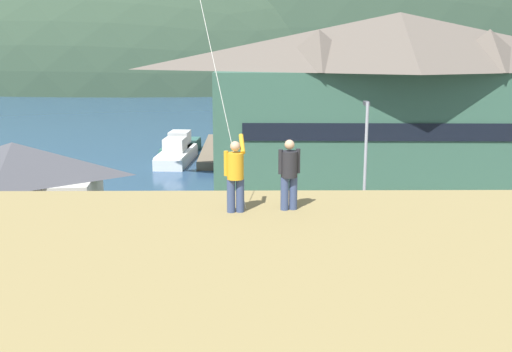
# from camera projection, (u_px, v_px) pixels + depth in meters

# --- Properties ---
(ground_plane) EXTENTS (600.00, 600.00, 0.00)m
(ground_plane) POSITION_uv_depth(u_px,v_px,m) (292.00, 312.00, 22.95)
(ground_plane) COLOR #66604C
(parking_lot_pad) EXTENTS (40.00, 20.00, 0.10)m
(parking_lot_pad) POSITION_uv_depth(u_px,v_px,m) (285.00, 263.00, 27.82)
(parking_lot_pad) COLOR slate
(parking_lot_pad) RESTS_ON ground
(bay_water) EXTENTS (360.00, 84.00, 0.03)m
(bay_water) POSITION_uv_depth(u_px,v_px,m) (262.00, 116.00, 81.53)
(bay_water) COLOR navy
(bay_water) RESTS_ON ground
(far_hill_west_ridge) EXTENTS (129.87, 60.77, 64.44)m
(far_hill_west_ridge) POSITION_uv_depth(u_px,v_px,m) (153.00, 85.00, 137.68)
(far_hill_west_ridge) COLOR #334733
(far_hill_west_ridge) RESTS_ON ground
(far_hill_east_peak) EXTENTS (120.62, 45.19, 87.06)m
(far_hill_east_peak) POSITION_uv_depth(u_px,v_px,m) (394.00, 87.00, 133.26)
(far_hill_east_peak) COLOR #334733
(far_hill_east_peak) RESTS_ON ground
(harbor_lodge) EXTENTS (25.72, 9.69, 11.68)m
(harbor_lodge) POSITION_uv_depth(u_px,v_px,m) (397.00, 97.00, 41.28)
(harbor_lodge) COLOR #38604C
(harbor_lodge) RESTS_ON ground
(storage_shed_near_lot) EXTENTS (8.05, 5.69, 5.48)m
(storage_shed_near_lot) POSITION_uv_depth(u_px,v_px,m) (17.00, 200.00, 27.83)
(storage_shed_near_lot) COLOR beige
(storage_shed_near_lot) RESTS_ON ground
(wharf_dock) EXTENTS (3.20, 14.40, 0.70)m
(wharf_dock) POSITION_uv_depth(u_px,v_px,m) (221.00, 150.00, 54.51)
(wharf_dock) COLOR #70604C
(wharf_dock) RESTS_ON ground
(moored_boat_wharfside) EXTENTS (2.98, 7.55, 2.16)m
(moored_boat_wharfside) POSITION_uv_depth(u_px,v_px,m) (181.00, 147.00, 54.18)
(moored_boat_wharfside) COLOR #23564C
(moored_boat_wharfside) RESTS_ON ground
(moored_boat_outer_mooring) EXTENTS (3.55, 8.70, 2.16)m
(moored_boat_outer_mooring) POSITION_uv_depth(u_px,v_px,m) (264.00, 154.00, 50.58)
(moored_boat_outer_mooring) COLOR silver
(moored_boat_outer_mooring) RESTS_ON ground
(moored_boat_inner_slip) EXTENTS (2.90, 7.41, 2.16)m
(moored_boat_inner_slip) POSITION_uv_depth(u_px,v_px,m) (176.00, 154.00, 50.51)
(moored_boat_inner_slip) COLOR silver
(moored_boat_inner_slip) RESTS_ON ground
(parked_car_corner_spot) EXTENTS (4.21, 2.07, 1.82)m
(parked_car_corner_spot) POSITION_uv_depth(u_px,v_px,m) (160.00, 230.00, 29.24)
(parked_car_corner_spot) COLOR #236633
(parked_car_corner_spot) RESTS_ON parking_lot_pad
(parked_car_front_row_silver) EXTENTS (4.20, 2.06, 1.82)m
(parked_car_front_row_silver) POSITION_uv_depth(u_px,v_px,m) (151.00, 270.00, 24.24)
(parked_car_front_row_silver) COLOR black
(parked_car_front_row_silver) RESTS_ON parking_lot_pad
(parked_car_mid_row_center) EXTENTS (4.30, 2.25, 1.82)m
(parked_car_mid_row_center) POSITION_uv_depth(u_px,v_px,m) (484.00, 234.00, 28.68)
(parked_car_mid_row_center) COLOR silver
(parked_car_mid_row_center) RESTS_ON parking_lot_pad
(parked_car_lone_by_shed) EXTENTS (4.25, 2.15, 1.82)m
(parked_car_lone_by_shed) POSITION_uv_depth(u_px,v_px,m) (267.00, 274.00, 23.84)
(parked_car_lone_by_shed) COLOR slate
(parked_car_lone_by_shed) RESTS_ON parking_lot_pad
(parked_car_front_row_end) EXTENTS (4.29, 2.24, 1.82)m
(parked_car_front_row_end) POSITION_uv_depth(u_px,v_px,m) (361.00, 226.00, 29.99)
(parked_car_front_row_end) COLOR silver
(parked_car_front_row_end) RESTS_ON parking_lot_pad
(parked_car_back_row_left) EXTENTS (4.35, 2.36, 1.82)m
(parked_car_back_row_left) POSITION_uv_depth(u_px,v_px,m) (411.00, 291.00, 22.19)
(parked_car_back_row_left) COLOR navy
(parked_car_back_row_left) RESTS_ON parking_lot_pad
(parking_light_pole) EXTENTS (0.24, 0.78, 6.67)m
(parking_light_pole) POSITION_uv_depth(u_px,v_px,m) (365.00, 155.00, 32.44)
(parking_light_pole) COLOR #ADADB2
(parking_light_pole) RESTS_ON parking_lot_pad
(person_kite_flyer) EXTENTS (0.52, 0.68, 1.86)m
(person_kite_flyer) POSITION_uv_depth(u_px,v_px,m) (235.00, 174.00, 14.75)
(person_kite_flyer) COLOR #384770
(person_kite_flyer) RESTS_ON grassy_hill_foreground
(person_companion) EXTENTS (0.54, 0.40, 1.74)m
(person_companion) POSITION_uv_depth(u_px,v_px,m) (289.00, 172.00, 14.97)
(person_companion) COLOR #384770
(person_companion) RESTS_ON grassy_hill_foreground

